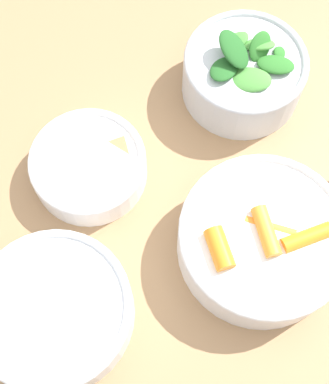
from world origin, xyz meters
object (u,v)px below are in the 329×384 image
Objects in this scene: bowl_cookies at (89,165)px; bowl_greens at (244,73)px; bowl_beans_hotdog at (55,311)px; bowl_carrots at (262,240)px.

bowl_greens is at bearing -159.93° from bowl_cookies.
bowl_beans_hotdog is 0.18m from bowl_cookies.
bowl_carrots reaches higher than bowl_beans_hotdog.
bowl_greens reaches higher than bowl_beans_hotdog.
bowl_beans_hotdog is at bearing 6.03° from bowl_carrots.
bowl_greens is at bearing -100.58° from bowl_carrots.
bowl_carrots is 0.23m from bowl_greens.
bowl_cookies is (0.18, -0.14, -0.01)m from bowl_carrots.
bowl_greens is 1.11× the size of bowl_cookies.
bowl_cookies is at bearing -38.59° from bowl_carrots.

